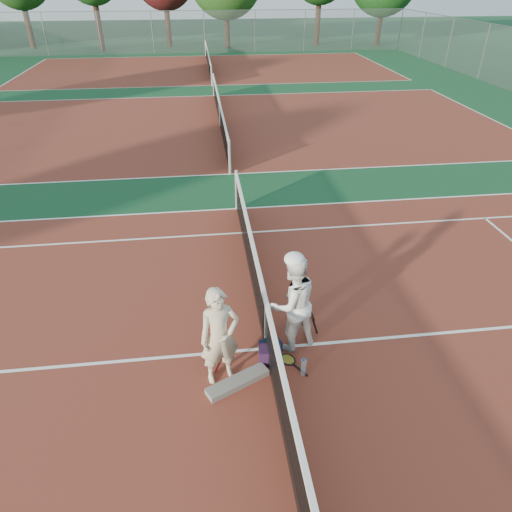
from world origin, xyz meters
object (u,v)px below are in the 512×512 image
(player_a, at_px, (220,337))
(player_b, at_px, (292,303))
(net_main, at_px, (266,326))
(sports_bag_purple, at_px, (270,355))
(water_bottle, at_px, (303,367))
(racket_black_held, at_px, (311,322))
(racket_spare, at_px, (288,359))
(sports_bag_navy, at_px, (270,347))
(racket_red, at_px, (227,355))

(player_a, bearing_deg, player_b, 12.53)
(net_main, bearing_deg, sports_bag_purple, -85.39)
(water_bottle, bearing_deg, racket_black_held, 70.75)
(racket_black_held, distance_m, water_bottle, 0.97)
(racket_spare, height_order, water_bottle, water_bottle)
(player_b, distance_m, sports_bag_purple, 0.93)
(sports_bag_navy, bearing_deg, player_b, 27.17)
(racket_red, bearing_deg, sports_bag_purple, -20.40)
(player_b, xyz_separation_m, water_bottle, (0.07, -0.72, -0.74))
(water_bottle, bearing_deg, player_a, 175.56)
(water_bottle, bearing_deg, racket_spare, 119.64)
(racket_spare, bearing_deg, sports_bag_purple, 58.59)
(racket_spare, distance_m, sports_bag_purple, 0.33)
(net_main, distance_m, sports_bag_navy, 0.40)
(net_main, bearing_deg, racket_spare, -43.90)
(player_a, relative_size, racket_red, 3.16)
(player_a, bearing_deg, water_bottle, -18.80)
(racket_spare, bearing_deg, racket_red, 59.96)
(water_bottle, bearing_deg, racket_red, 166.02)
(racket_black_held, bearing_deg, net_main, 8.79)
(net_main, bearing_deg, water_bottle, -51.47)
(player_a, relative_size, racket_spare, 2.82)
(sports_bag_purple, bearing_deg, racket_spare, 0.74)
(player_b, bearing_deg, sports_bag_navy, 6.66)
(net_main, xyz_separation_m, player_a, (-0.79, -0.54, 0.34))
(player_b, distance_m, racket_spare, 0.96)
(player_a, relative_size, water_bottle, 5.64)
(racket_red, distance_m, water_bottle, 1.23)
(sports_bag_purple, height_order, water_bottle, water_bottle)
(net_main, distance_m, racket_spare, 0.67)
(net_main, height_order, sports_bag_purple, net_main)
(player_b, height_order, sports_bag_navy, player_b)
(racket_red, bearing_deg, racket_spare, -20.98)
(racket_red, xyz_separation_m, racket_spare, (1.00, 0.04, -0.25))
(sports_bag_purple, bearing_deg, player_a, -164.27)
(racket_red, xyz_separation_m, sports_bag_navy, (0.74, 0.23, -0.14))
(racket_red, bearing_deg, net_main, 4.21)
(player_a, distance_m, sports_bag_navy, 1.19)
(player_b, height_order, sports_bag_purple, player_b)
(water_bottle, bearing_deg, sports_bag_purple, 146.01)
(racket_red, height_order, sports_bag_purple, racket_red)
(racket_red, relative_size, sports_bag_purple, 1.46)
(player_b, height_order, water_bottle, player_b)
(sports_bag_purple, bearing_deg, net_main, 94.61)
(racket_red, bearing_deg, racket_black_held, -0.98)
(racket_spare, relative_size, sports_bag_navy, 1.79)
(net_main, xyz_separation_m, sports_bag_navy, (0.06, -0.12, -0.38))
(net_main, xyz_separation_m, player_b, (0.44, 0.08, 0.38))
(net_main, distance_m, sports_bag_purple, 0.48)
(racket_black_held, relative_size, water_bottle, 1.94)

